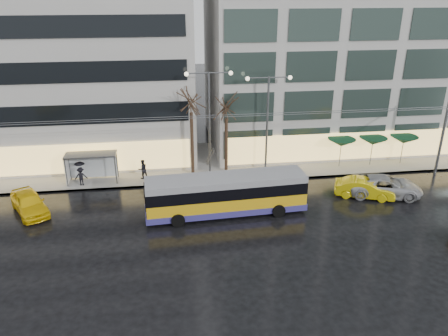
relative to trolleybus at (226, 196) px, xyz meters
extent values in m
plane|color=black|center=(-2.45, -3.68, -1.46)|extent=(140.00, 140.00, 0.00)
cube|color=gray|center=(-0.45, 10.32, -1.39)|extent=(80.00, 10.00, 0.15)
cube|color=slate|center=(-0.45, 5.37, -1.39)|extent=(80.00, 0.10, 0.15)
cube|color=#B0ADA9|center=(-18.45, 15.32, 9.69)|extent=(34.00, 14.00, 22.00)
cube|color=#B0ADA9|center=(16.55, 15.32, 11.19)|extent=(32.00, 14.00, 25.00)
cube|color=gold|center=(0.00, 0.00, -0.45)|extent=(11.66, 3.10, 1.44)
cube|color=navy|center=(0.00, 0.00, -0.93)|extent=(11.70, 3.14, 0.48)
cube|color=black|center=(0.00, 0.00, 0.61)|extent=(11.68, 3.12, 0.87)
cube|color=gray|center=(0.00, 0.00, 1.28)|extent=(11.66, 3.10, 0.48)
cube|color=black|center=(5.79, 0.35, 0.46)|extent=(0.19, 2.21, 1.25)
cube|color=black|center=(-5.79, -0.35, 0.46)|extent=(0.19, 2.21, 1.25)
cylinder|color=black|center=(3.57, 1.42, -0.98)|extent=(0.98, 0.39, 0.96)
cylinder|color=black|center=(3.72, -0.98, -0.98)|extent=(0.98, 0.39, 0.96)
cylinder|color=black|center=(-3.72, 0.98, -0.98)|extent=(0.98, 0.39, 0.96)
cylinder|color=black|center=(-3.57, -1.42, -0.98)|extent=(0.98, 0.39, 0.96)
cylinder|color=#595B60|center=(-1.01, 0.85, 2.67)|extent=(0.27, 3.57, 2.53)
cylinder|color=#595B60|center=(-1.04, 1.33, 2.67)|extent=(0.27, 3.57, 2.53)
cylinder|color=#595B60|center=(19.55, 4.82, 2.04)|extent=(0.24, 0.24, 7.00)
cylinder|color=#595B60|center=(-1.45, 2.07, 5.34)|extent=(42.00, 0.04, 0.04)
cylinder|color=#595B60|center=(-1.45, 2.57, 5.34)|extent=(42.00, 0.04, 0.04)
cube|color=#595B60|center=(-10.45, 6.82, 1.14)|extent=(4.20, 1.60, 0.12)
cube|color=silver|center=(-10.45, 7.52, -0.11)|extent=(4.00, 0.05, 2.20)
cube|color=white|center=(-12.50, 6.82, -0.11)|extent=(0.10, 1.40, 2.20)
cylinder|color=#595B60|center=(-12.45, 6.12, -0.11)|extent=(0.10, 0.10, 2.40)
cylinder|color=#595B60|center=(-12.45, 7.52, -0.11)|extent=(0.10, 0.10, 2.40)
cylinder|color=#595B60|center=(-8.45, 6.12, -0.11)|extent=(0.10, 0.10, 2.40)
cylinder|color=#595B60|center=(-8.45, 7.52, -0.11)|extent=(0.10, 0.10, 2.40)
cylinder|color=#595B60|center=(-0.45, 7.12, 3.19)|extent=(0.18, 0.18, 9.00)
cylinder|color=#595B60|center=(-1.35, 7.12, 7.59)|extent=(1.80, 0.10, 0.10)
cylinder|color=#595B60|center=(0.45, 7.12, 7.59)|extent=(1.80, 0.10, 0.10)
sphere|color=#FFF2CC|center=(-2.25, 7.12, 7.54)|extent=(0.36, 0.36, 0.36)
sphere|color=#FFF2CC|center=(1.35, 7.12, 7.54)|extent=(0.36, 0.36, 0.36)
cylinder|color=#595B60|center=(4.55, 7.12, 2.94)|extent=(0.18, 0.18, 8.50)
cylinder|color=#595B60|center=(3.65, 7.12, 7.09)|extent=(1.80, 0.10, 0.10)
cylinder|color=#595B60|center=(5.45, 7.12, 7.09)|extent=(1.80, 0.10, 0.10)
sphere|color=#FFF2CC|center=(2.75, 7.12, 7.04)|extent=(0.36, 0.36, 0.36)
sphere|color=#FFF2CC|center=(6.35, 7.12, 7.04)|extent=(0.36, 0.36, 0.36)
cylinder|color=black|center=(-1.95, 7.32, 1.49)|extent=(0.28, 0.28, 5.60)
cylinder|color=black|center=(1.05, 7.52, 1.14)|extent=(0.28, 0.28, 4.90)
cylinder|color=#595B60|center=(11.55, 7.32, -0.21)|extent=(0.06, 0.06, 2.20)
cone|color=#103E22|center=(11.55, 7.32, 0.99)|extent=(2.50, 2.50, 0.70)
cylinder|color=#595B60|center=(14.55, 7.32, -0.21)|extent=(0.06, 0.06, 2.20)
cone|color=#103E22|center=(14.55, 7.32, 0.99)|extent=(2.50, 2.50, 0.70)
cylinder|color=#595B60|center=(17.55, 7.32, -0.21)|extent=(0.06, 0.06, 2.20)
cone|color=#103E22|center=(17.55, 7.32, 0.99)|extent=(2.50, 2.50, 0.70)
imported|color=yellow|center=(-14.37, 2.07, -0.65)|extent=(3.99, 5.10, 1.62)
imported|color=#D0B90A|center=(11.25, 1.28, -0.71)|extent=(4.85, 3.16, 1.51)
imported|color=#A5A5A9|center=(12.97, 1.37, -0.65)|extent=(6.30, 3.99, 1.62)
imported|color=black|center=(-10.52, 7.76, -0.45)|extent=(0.68, 0.50, 1.73)
imported|color=#CB4356|center=(-10.52, 7.76, 0.44)|extent=(1.09, 1.10, 0.88)
imported|color=black|center=(-6.29, 6.96, -0.47)|extent=(1.02, 0.93, 1.69)
imported|color=black|center=(-11.32, 6.22, -0.52)|extent=(1.05, 0.63, 1.58)
imported|color=black|center=(-11.32, 6.22, 0.44)|extent=(0.86, 0.86, 0.72)
camera|label=1|loc=(-3.90, -28.18, 14.18)|focal=35.00mm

